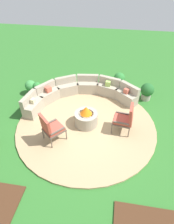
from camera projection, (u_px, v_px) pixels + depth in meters
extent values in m
plane|color=#2D6B28|center=(86.00, 125.00, 6.84)|extent=(24.00, 24.00, 0.00)
cylinder|color=tan|center=(86.00, 124.00, 6.82)|extent=(4.91, 4.91, 0.06)
cylinder|color=#9E937F|center=(86.00, 119.00, 6.65)|extent=(0.81, 0.81, 0.49)
cylinder|color=black|center=(86.00, 114.00, 6.51)|extent=(0.53, 0.53, 0.06)
cone|color=orange|center=(86.00, 110.00, 6.40)|extent=(0.42, 0.42, 0.28)
cube|color=#9E937F|center=(126.00, 97.00, 7.68)|extent=(0.98, 0.94, 0.47)
cube|color=#9E937F|center=(130.00, 88.00, 7.51)|extent=(0.79, 0.72, 0.29)
cube|color=#9E937F|center=(108.00, 90.00, 8.11)|extent=(1.00, 0.69, 0.47)
cube|color=#9E937F|center=(110.00, 81.00, 7.97)|extent=(0.92, 0.42, 0.29)
cube|color=#9E937F|center=(88.00, 87.00, 8.27)|extent=(0.96, 0.57, 0.47)
cube|color=#9E937F|center=(88.00, 78.00, 8.14)|extent=(0.93, 0.28, 0.29)
cube|color=#9E937F|center=(67.00, 89.00, 8.15)|extent=(1.01, 0.87, 0.47)
cube|color=#9E937F|center=(66.00, 80.00, 8.01)|extent=(0.86, 0.62, 0.29)
cube|color=#9E937F|center=(49.00, 96.00, 7.76)|extent=(0.88, 1.01, 0.47)
cube|color=#9E937F|center=(45.00, 87.00, 7.59)|extent=(0.64, 0.85, 0.29)
cube|color=#9E937F|center=(34.00, 107.00, 7.17)|extent=(0.59, 0.97, 0.47)
cube|color=#9E937F|center=(28.00, 98.00, 6.96)|extent=(0.30, 0.93, 0.29)
cube|color=#93B756|center=(108.00, 84.00, 7.86)|extent=(0.22, 0.19, 0.20)
cube|color=#BC5B47|center=(48.00, 89.00, 7.51)|extent=(0.27, 0.28, 0.21)
cube|color=#BC5B47|center=(126.00, 91.00, 7.45)|extent=(0.24, 0.23, 0.18)
cube|color=beige|center=(33.00, 101.00, 6.95)|extent=(0.18, 0.20, 0.17)
cylinder|color=brown|center=(58.00, 126.00, 6.42)|extent=(0.04, 0.04, 0.38)
cylinder|color=brown|center=(66.00, 135.00, 6.12)|extent=(0.04, 0.04, 0.38)
cylinder|color=brown|center=(43.00, 134.00, 6.15)|extent=(0.04, 0.04, 0.38)
cylinder|color=brown|center=(51.00, 143.00, 5.84)|extent=(0.04, 0.04, 0.38)
cube|color=brown|center=(54.00, 130.00, 6.00)|extent=(0.80, 0.81, 0.05)
cube|color=#B24738|center=(54.00, 128.00, 5.95)|extent=(0.74, 0.74, 0.09)
cube|color=#B24738|center=(45.00, 125.00, 5.64)|extent=(0.45, 0.50, 0.73)
cube|color=brown|center=(49.00, 123.00, 6.06)|extent=(0.37, 0.41, 0.04)
cube|color=brown|center=(58.00, 131.00, 5.76)|extent=(0.37, 0.41, 0.04)
cylinder|color=brown|center=(112.00, 129.00, 6.31)|extent=(0.04, 0.04, 0.38)
cylinder|color=brown|center=(114.00, 119.00, 6.71)|extent=(0.04, 0.04, 0.38)
cylinder|color=brown|center=(129.00, 133.00, 6.19)|extent=(0.04, 0.04, 0.38)
cylinder|color=brown|center=(130.00, 122.00, 6.59)|extent=(0.04, 0.04, 0.38)
cube|color=brown|center=(122.00, 121.00, 6.31)|extent=(0.66, 0.64, 0.05)
cube|color=#B24738|center=(122.00, 120.00, 6.27)|extent=(0.61, 0.59, 0.09)
cube|color=#B24738|center=(131.00, 115.00, 6.04)|extent=(0.21, 0.55, 0.64)
cube|color=brown|center=(121.00, 123.00, 6.04)|extent=(0.51, 0.11, 0.04)
cube|color=brown|center=(124.00, 113.00, 6.42)|extent=(0.51, 0.11, 0.04)
cylinder|color=#A89E8E|center=(146.00, 96.00, 8.01)|extent=(0.39, 0.39, 0.25)
sphere|color=#236028|center=(147.00, 90.00, 7.80)|extent=(0.54, 0.54, 0.54)
cylinder|color=#A89E8E|center=(38.00, 92.00, 8.24)|extent=(0.25, 0.25, 0.31)
sphere|color=#2D7A33|center=(37.00, 86.00, 8.06)|extent=(0.34, 0.34, 0.34)
cylinder|color=#605B56|center=(119.00, 84.00, 8.86)|extent=(0.36, 0.36, 0.21)
sphere|color=#2D7A33|center=(119.00, 78.00, 8.67)|extent=(0.51, 0.51, 0.51)
cylinder|color=#605B56|center=(32.00, 91.00, 8.34)|extent=(0.32, 0.32, 0.23)
sphere|color=#3D8E42|center=(31.00, 86.00, 8.15)|extent=(0.47, 0.47, 0.47)
sphere|color=#DB337A|center=(31.00, 84.00, 8.10)|extent=(0.14, 0.14, 0.14)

